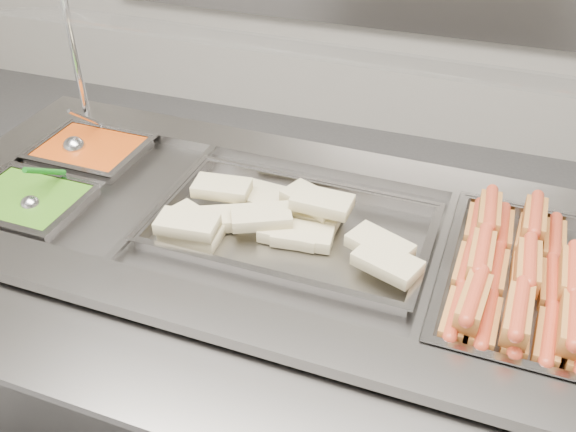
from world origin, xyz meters
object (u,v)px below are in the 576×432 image
(pan_hotdogs, at_px, (519,289))
(ladle, at_px, (75,146))
(steam_counter, at_px, (272,341))
(sneeze_guard, at_px, (300,52))
(pan_wraps, at_px, (292,232))
(serving_spoon, at_px, (34,199))

(pan_hotdogs, distance_m, ladle, 1.22)
(steam_counter, xyz_separation_m, sneeze_guard, (0.00, 0.20, 0.76))
(pan_wraps, distance_m, serving_spoon, 0.64)
(pan_hotdogs, bearing_deg, serving_spoon, -174.41)
(pan_wraps, relative_size, serving_spoon, 3.83)
(pan_wraps, bearing_deg, steam_counter, 178.69)
(pan_wraps, xyz_separation_m, serving_spoon, (-0.63, -0.12, 0.03))
(steam_counter, relative_size, pan_hotdogs, 3.40)
(steam_counter, distance_m, serving_spoon, 0.73)
(serving_spoon, bearing_deg, sneeze_guard, 29.62)
(steam_counter, bearing_deg, sneeze_guard, 88.70)
(ladle, xyz_separation_m, serving_spoon, (0.06, -0.26, 0.00))
(ladle, bearing_deg, pan_hotdogs, -7.00)
(steam_counter, distance_m, ladle, 0.77)
(sneeze_guard, distance_m, pan_hotdogs, 0.72)
(sneeze_guard, relative_size, serving_spoon, 9.22)
(steam_counter, distance_m, pan_hotdogs, 0.69)
(steam_counter, bearing_deg, serving_spoon, -167.61)
(pan_hotdogs, distance_m, pan_wraps, 0.52)
(pan_hotdogs, bearing_deg, sneeze_guard, 159.41)
(sneeze_guard, bearing_deg, serving_spoon, -150.38)
(pan_wraps, xyz_separation_m, ladle, (-0.69, 0.14, 0.03))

